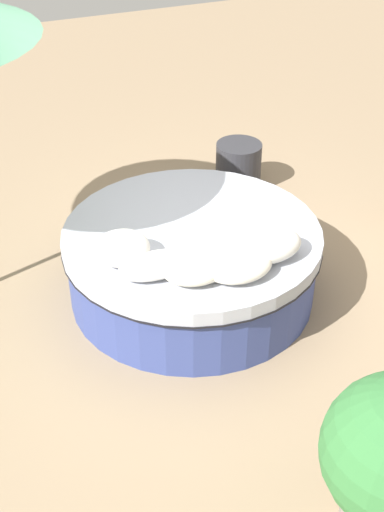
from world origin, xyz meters
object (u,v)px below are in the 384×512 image
round_bed (192,261)px  throw_pillow_3 (238,265)px  throw_pillow_1 (156,265)px  throw_pillow_4 (266,245)px  side_table (238,166)px  throw_pillow_2 (195,267)px  throw_pillow_0 (122,248)px

round_bed → throw_pillow_3: (-0.07, 0.66, 0.38)m
round_bed → throw_pillow_1: throw_pillow_1 is taller
throw_pillow_4 → round_bed: bearing=-57.3°
round_bed → side_table: (-1.13, -1.45, -0.07)m
throw_pillow_2 → throw_pillow_3: 0.30m
throw_pillow_1 → round_bed: bearing=-137.5°
throw_pillow_0 → throw_pillow_3: (-0.69, 0.49, -0.03)m
throw_pillow_0 → throw_pillow_4: size_ratio=0.74×
throw_pillow_2 → side_table: throw_pillow_2 is taller
throw_pillow_3 → side_table: throw_pillow_3 is taller
throw_pillow_0 → throw_pillow_1: (-0.16, 0.24, -0.04)m
throw_pillow_0 → throw_pillow_3: bearing=144.8°
throw_pillow_1 → throw_pillow_2: bearing=149.9°
throw_pillow_4 → side_table: throw_pillow_4 is taller
throw_pillow_0 → throw_pillow_3: size_ratio=0.80×
throw_pillow_4 → throw_pillow_3: bearing=21.9°
throw_pillow_3 → throw_pillow_4: throw_pillow_4 is taller
round_bed → throw_pillow_3: 0.77m
throw_pillow_3 → side_table: (-1.06, -2.12, -0.45)m
round_bed → throw_pillow_1: size_ratio=3.71×
round_bed → throw_pillow_1: bearing=42.5°
throw_pillow_0 → throw_pillow_1: bearing=123.8°
round_bed → throw_pillow_2: throw_pillow_2 is taller
throw_pillow_2 → throw_pillow_1: bearing=-30.1°
round_bed → throw_pillow_4: throw_pillow_4 is taller
round_bed → side_table: round_bed is taller
throw_pillow_2 → throw_pillow_4: size_ratio=0.89×
round_bed → throw_pillow_3: throw_pillow_3 is taller
throw_pillow_1 → throw_pillow_3: (-0.53, 0.24, 0.01)m
round_bed → throw_pillow_2: (0.21, 0.56, 0.38)m
throw_pillow_1 → side_table: (-1.59, -1.87, -0.44)m
throw_pillow_3 → throw_pillow_4: size_ratio=0.92×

